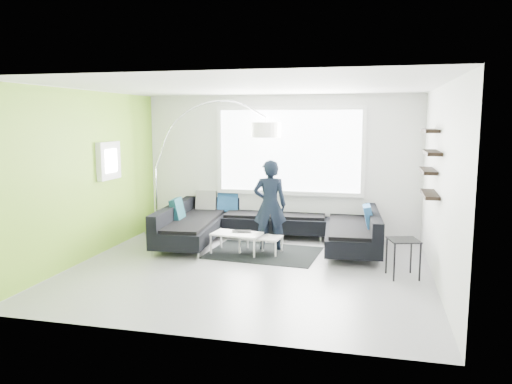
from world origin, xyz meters
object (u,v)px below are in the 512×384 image
sectional_sofa (270,226)px  coffee_table (249,243)px  side_table (403,258)px  laptop (241,232)px  person (270,205)px  arc_lamp (155,169)px

sectional_sofa → coffee_table: 0.68m
side_table → laptop: (-2.68, 0.78, 0.08)m
person → laptop: size_ratio=4.34×
sectional_sofa → laptop: 0.72m
laptop → side_table: bearing=-27.1°
sectional_sofa → arc_lamp: bearing=169.0°
coffee_table → arc_lamp: arc_lamp is taller
coffee_table → person: (0.30, 0.33, 0.63)m
sectional_sofa → laptop: bearing=-127.1°
coffee_table → laptop: laptop is taller
coffee_table → person: bearing=53.8°
coffee_table → person: 0.77m
coffee_table → arc_lamp: bearing=163.9°
laptop → sectional_sofa: bearing=46.3°
person → laptop: person is taller
side_table → laptop: bearing=163.7°
sectional_sofa → person: bearing=-84.4°
coffee_table → laptop: (-0.14, -0.00, 0.19)m
side_table → person: bearing=153.6°
sectional_sofa → laptop: sectional_sofa is taller
person → laptop: 0.70m
side_table → arc_lamp: bearing=160.4°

